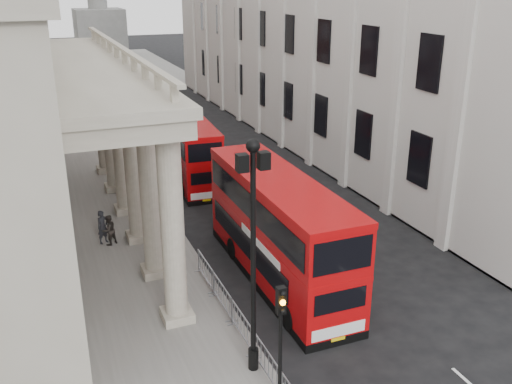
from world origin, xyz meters
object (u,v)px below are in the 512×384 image
(traffic_light, at_px, (281,325))
(bus_near, at_px, (279,228))
(lamp_post_mid, at_px, (149,129))
(pedestrian_c, at_px, (124,183))
(lamp_post_north, at_px, (108,84))
(lamp_post_south, at_px, (253,245))
(pedestrian_b, at_px, (109,230))
(pedestrian_a, at_px, (103,227))
(bus_far, at_px, (189,148))

(traffic_light, xyz_separation_m, bus_near, (3.37, 7.75, -0.57))
(lamp_post_mid, relative_size, pedestrian_c, 5.30)
(bus_near, bearing_deg, pedestrian_c, 110.22)
(lamp_post_north, height_order, traffic_light, lamp_post_north)
(lamp_post_mid, bearing_deg, lamp_post_south, -90.00)
(lamp_post_north, bearing_deg, traffic_light, -89.83)
(lamp_post_north, relative_size, traffic_light, 1.93)
(traffic_light, relative_size, pedestrian_c, 2.74)
(lamp_post_mid, distance_m, pedestrian_b, 6.52)
(traffic_light, bearing_deg, pedestrian_a, 103.97)
(lamp_post_south, height_order, pedestrian_b, lamp_post_south)
(lamp_post_mid, bearing_deg, bus_far, 52.31)
(bus_far, height_order, pedestrian_a, bus_far)
(lamp_post_south, distance_m, bus_near, 7.11)
(bus_far, bearing_deg, pedestrian_b, -124.03)
(lamp_post_north, distance_m, traffic_light, 34.07)
(pedestrian_b, distance_m, pedestrian_c, 7.13)
(traffic_light, height_order, bus_near, bus_near)
(lamp_post_south, distance_m, lamp_post_mid, 16.00)
(lamp_post_mid, height_order, bus_far, lamp_post_mid)
(lamp_post_north, xyz_separation_m, traffic_light, (0.10, -34.02, -1.80))
(pedestrian_b, height_order, pedestrian_c, pedestrian_b)
(lamp_post_south, bearing_deg, lamp_post_north, 90.00)
(lamp_post_south, relative_size, lamp_post_north, 1.00)
(lamp_post_south, xyz_separation_m, traffic_light, (0.10, -2.02, -1.80))
(lamp_post_north, bearing_deg, lamp_post_south, -90.00)
(traffic_light, distance_m, pedestrian_a, 14.86)
(pedestrian_a, bearing_deg, bus_far, 20.11)
(lamp_post_south, xyz_separation_m, pedestrian_a, (-3.45, 12.25, -3.90))
(lamp_post_north, relative_size, pedestrian_c, 5.30)
(lamp_post_south, bearing_deg, lamp_post_mid, 90.00)
(lamp_post_south, distance_m, pedestrian_c, 19.29)
(bus_near, bearing_deg, pedestrian_b, 137.16)
(lamp_post_mid, relative_size, traffic_light, 1.93)
(lamp_post_south, bearing_deg, pedestrian_a, 105.73)
(bus_near, bearing_deg, lamp_post_south, -121.06)
(lamp_post_south, bearing_deg, traffic_light, -87.16)
(pedestrian_c, bearing_deg, bus_far, 10.36)
(lamp_post_mid, bearing_deg, pedestrian_b, -128.18)
(lamp_post_mid, relative_size, lamp_post_north, 1.00)
(lamp_post_south, xyz_separation_m, lamp_post_north, (0.00, 32.00, 0.00))
(lamp_post_south, distance_m, pedestrian_a, 13.32)
(bus_near, bearing_deg, pedestrian_a, 136.87)
(lamp_post_south, relative_size, pedestrian_b, 5.18)
(traffic_light, relative_size, bus_far, 0.43)
(pedestrian_a, xyz_separation_m, pedestrian_b, (0.26, -0.31, -0.08))
(lamp_post_mid, bearing_deg, lamp_post_north, 90.00)
(lamp_post_north, xyz_separation_m, pedestrian_b, (-3.19, -20.06, -3.99))
(bus_far, xyz_separation_m, pedestrian_c, (-4.75, -1.65, -1.30))
(lamp_post_south, height_order, bus_far, lamp_post_south)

